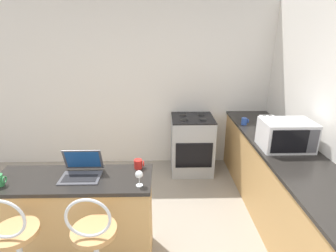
{
  "coord_description": "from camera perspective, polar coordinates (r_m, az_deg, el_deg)",
  "views": [
    {
      "loc": [
        0.26,
        -1.42,
        2.11
      ],
      "look_at": [
        0.33,
        1.69,
        0.99
      ],
      "focal_mm": 28.0,
      "sensor_mm": 36.0,
      "label": 1
    }
  ],
  "objects": [
    {
      "name": "microwave",
      "position": [
        3.14,
        24.33,
        -1.77
      ],
      "size": [
        0.54,
        0.38,
        0.32
      ],
      "color": "silver",
      "rests_on": "counter_right"
    },
    {
      "name": "mug_red",
      "position": [
        2.52,
        -6.44,
        -8.21
      ],
      "size": [
        0.1,
        0.08,
        0.09
      ],
      "color": "red",
      "rests_on": "breakfast_bar"
    },
    {
      "name": "wine_glass_tall",
      "position": [
        2.22,
        -6.33,
        -10.58
      ],
      "size": [
        0.07,
        0.07,
        0.14
      ],
      "color": "silver",
      "rests_on": "breakfast_bar"
    },
    {
      "name": "laptop",
      "position": [
        2.5,
        -18.29,
        -9.0
      ],
      "size": [
        0.35,
        0.28,
        0.23
      ],
      "color": "#47474C",
      "rests_on": "breakfast_bar"
    },
    {
      "name": "mug_blue",
      "position": [
        3.79,
        16.3,
        1.0
      ],
      "size": [
        0.1,
        0.08,
        0.09
      ],
      "color": "#2D51AD",
      "rests_on": "counter_right"
    },
    {
      "name": "counter_right",
      "position": [
        3.3,
        24.19,
        -12.37
      ],
      "size": [
        0.66,
        3.19,
        0.89
      ],
      "color": "tan",
      "rests_on": "ground_plane"
    },
    {
      "name": "stove_range",
      "position": [
        4.13,
        5.21,
        -4.0
      ],
      "size": [
        0.63,
        0.61,
        0.9
      ],
      "color": "#9EA3A8",
      "rests_on": "ground_plane"
    },
    {
      "name": "breakfast_bar",
      "position": [
        2.75,
        -19.0,
        -18.6
      ],
      "size": [
        1.41,
        0.49,
        0.89
      ],
      "color": "tan",
      "rests_on": "ground_plane"
    },
    {
      "name": "toaster",
      "position": [
        3.7,
        21.08,
        0.54
      ],
      "size": [
        0.21,
        0.25,
        0.17
      ],
      "color": "silver",
      "rests_on": "counter_right"
    },
    {
      "name": "wall_back",
      "position": [
        4.19,
        -4.82,
        8.64
      ],
      "size": [
        12.0,
        0.06,
        2.6
      ],
      "color": "silver",
      "rests_on": "ground_plane"
    }
  ]
}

